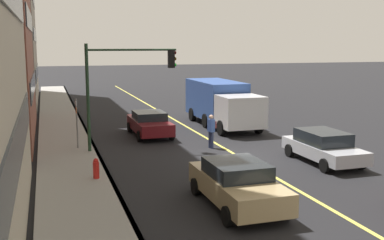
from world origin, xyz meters
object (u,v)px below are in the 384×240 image
object	(u,v)px
truck_blue	(221,102)
fire_hydrant	(96,170)
car_silver	(323,146)
street_sign_post	(77,120)
pedestrian_with_backpack	(211,129)
traffic_light_mast	(124,77)
car_maroon	(150,123)
car_tan	(237,183)

from	to	relation	value
truck_blue	fire_hydrant	distance (m)	13.88
car_silver	street_sign_post	xyz separation A→B (m)	(5.76, 10.38, 0.80)
pedestrian_with_backpack	street_sign_post	size ratio (longest dim) A/B	0.67
traffic_light_mast	fire_hydrant	size ratio (longest dim) A/B	5.65
pedestrian_with_backpack	car_maroon	bearing A→B (deg)	28.85
car_tan	car_silver	bearing A→B (deg)	-55.44
pedestrian_with_backpack	truck_blue	bearing A→B (deg)	-25.18
car_tan	traffic_light_mast	size ratio (longest dim) A/B	0.86
fire_hydrant	street_sign_post	bearing A→B (deg)	3.05
car_tan	fire_hydrant	world-z (taller)	car_tan
car_maroon	car_silver	size ratio (longest dim) A/B	1.03
car_maroon	car_silver	world-z (taller)	car_silver
car_silver	fire_hydrant	size ratio (longest dim) A/B	4.72
traffic_light_mast	street_sign_post	distance (m)	3.25
car_tan	pedestrian_with_backpack	world-z (taller)	pedestrian_with_backpack
fire_hydrant	truck_blue	bearing A→B (deg)	-41.42
car_tan	pedestrian_with_backpack	size ratio (longest dim) A/B	2.62
car_silver	street_sign_post	size ratio (longest dim) A/B	1.70
truck_blue	traffic_light_mast	size ratio (longest dim) A/B	1.54
car_tan	car_silver	xyz separation A→B (m)	(4.10, -5.95, -0.02)
car_tan	car_silver	size ratio (longest dim) A/B	1.03
car_tan	fire_hydrant	bearing A→B (deg)	45.01
truck_blue	street_sign_post	size ratio (longest dim) A/B	3.13
car_silver	pedestrian_with_backpack	distance (m)	5.73
truck_blue	car_maroon	bearing A→B (deg)	110.48
street_sign_post	car_maroon	bearing A→B (deg)	-57.60
truck_blue	street_sign_post	xyz separation A→B (m)	(-4.65, 9.46, -0.01)
street_sign_post	truck_blue	bearing A→B (deg)	-63.83
street_sign_post	car_silver	bearing A→B (deg)	-119.02
car_tan	pedestrian_with_backpack	xyz separation A→B (m)	(8.38, -2.15, 0.25)
street_sign_post	fire_hydrant	size ratio (longest dim) A/B	2.78
car_silver	pedestrian_with_backpack	bearing A→B (deg)	41.55
traffic_light_mast	street_sign_post	world-z (taller)	traffic_light_mast
car_silver	truck_blue	xyz separation A→B (m)	(10.41, 0.92, 0.81)
car_maroon	pedestrian_with_backpack	world-z (taller)	pedestrian_with_backpack
car_maroon	car_tan	xyz separation A→B (m)	(-12.56, -0.16, 0.03)
car_tan	car_silver	world-z (taller)	car_tan
car_maroon	traffic_light_mast	size ratio (longest dim) A/B	0.86
car_maroon	traffic_light_mast	bearing A→B (deg)	151.11
car_maroon	truck_blue	distance (m)	5.60
car_tan	truck_blue	world-z (taller)	truck_blue
pedestrian_with_backpack	traffic_light_mast	world-z (taller)	traffic_light_mast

